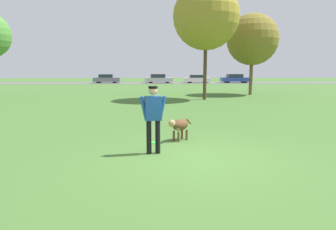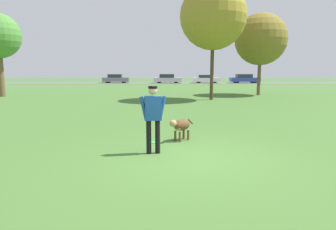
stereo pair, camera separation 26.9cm
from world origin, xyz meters
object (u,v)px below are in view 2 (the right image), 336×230
(dog, at_px, (180,126))
(tree_mid_center, at_px, (212,16))
(parked_car_grey, at_px, (115,79))
(parked_car_blue, at_px, (244,79))
(parked_car_silver, at_px, (167,79))
(person, at_px, (152,114))
(parked_car_white, at_px, (205,79))
(tree_far_right, at_px, (260,39))
(frisbee, at_px, (154,142))

(dog, xyz_separation_m, tree_mid_center, (2.65, 12.00, 5.16))
(parked_car_grey, xyz_separation_m, parked_car_blue, (19.09, -0.12, 0.01))
(parked_car_silver, relative_size, parked_car_blue, 0.97)
(person, relative_size, parked_car_white, 0.45)
(tree_far_right, height_order, parked_car_grey, tree_far_right)
(person, bearing_deg, parked_car_grey, 91.12)
(dog, distance_m, parked_car_grey, 36.67)
(person, relative_size, dog, 2.19)
(tree_mid_center, relative_size, parked_car_blue, 1.86)
(person, height_order, parked_car_grey, person)
(parked_car_white, bearing_deg, tree_far_right, -83.01)
(dog, distance_m, parked_car_blue, 37.28)
(parked_car_silver, bearing_deg, frisbee, -88.17)
(parked_car_silver, bearing_deg, person, -88.12)
(parked_car_silver, bearing_deg, parked_car_grey, 179.00)
(frisbee, bearing_deg, parked_car_blue, 71.89)
(parked_car_white, bearing_deg, tree_mid_center, -94.59)
(person, height_order, parked_car_white, person)
(dog, relative_size, frisbee, 3.05)
(person, xyz_separation_m, parked_car_grey, (-7.37, 37.12, -0.41))
(person, distance_m, parked_car_white, 37.40)
(tree_far_right, xyz_separation_m, parked_car_white, (-1.87, 19.79, -3.87))
(tree_far_right, bearing_deg, frisbee, -116.15)
(person, distance_m, dog, 1.67)
(dog, xyz_separation_m, parked_car_blue, (10.95, 35.64, 0.17))
(tree_far_right, relative_size, parked_car_blue, 1.54)
(tree_mid_center, bearing_deg, parked_car_white, 83.80)
(frisbee, relative_size, tree_mid_center, 0.03)
(person, bearing_deg, tree_mid_center, 65.53)
(parked_car_grey, distance_m, parked_car_silver, 7.71)
(tree_far_right, bearing_deg, tree_mid_center, -139.65)
(tree_mid_center, bearing_deg, frisbee, -105.68)
(person, relative_size, tree_far_right, 0.27)
(frisbee, bearing_deg, person, -88.99)
(parked_car_blue, bearing_deg, person, -107.45)
(person, height_order, frisbee, person)
(tree_mid_center, bearing_deg, tree_far_right, 40.35)
(tree_mid_center, height_order, parked_car_grey, tree_mid_center)
(frisbee, bearing_deg, parked_car_grey, 101.54)
(tree_far_right, height_order, parked_car_blue, tree_far_right)
(parked_car_white, relative_size, parked_car_blue, 0.91)
(tree_mid_center, distance_m, parked_car_blue, 25.54)
(tree_mid_center, bearing_deg, parked_car_silver, 97.58)
(tree_mid_center, xyz_separation_m, parked_car_blue, (8.30, 23.64, -4.99))
(parked_car_grey, distance_m, parked_car_white, 13.35)
(person, xyz_separation_m, dog, (0.77, 1.37, -0.57))
(frisbee, height_order, parked_car_grey, parked_car_grey)
(parked_car_grey, bearing_deg, frisbee, -81.10)
(tree_far_right, relative_size, tree_mid_center, 0.83)
(parked_car_silver, distance_m, parked_car_white, 5.66)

